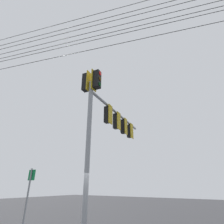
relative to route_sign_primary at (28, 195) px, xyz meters
The scene contains 3 objects.
signal_mast_assembly 4.88m from the route_sign_primary, 138.42° to the left, with size 6.66×1.50×7.18m.
route_sign_primary is the anchor object (origin of this frame).
overhead_wire_span 8.28m from the route_sign_primary, 105.42° to the left, with size 6.65×21.61×2.56m.
Camera 1 is at (6.09, 5.20, 2.04)m, focal length 28.55 mm.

